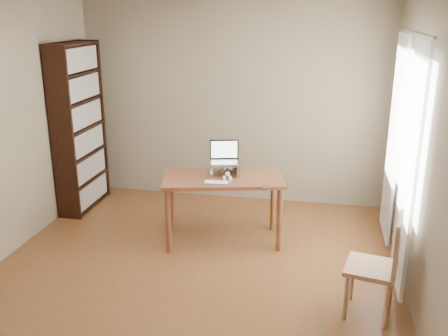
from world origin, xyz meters
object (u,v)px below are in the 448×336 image
(keyboard, at_px, (216,183))
(chair, at_px, (381,262))
(laptop, at_px, (226,157))
(cat, at_px, (227,168))
(desk, at_px, (223,186))
(bookshelf, at_px, (79,128))

(keyboard, xyz_separation_m, chair, (1.58, -0.91, -0.27))
(keyboard, relative_size, chair, 0.29)
(laptop, height_order, keyboard, laptop)
(cat, height_order, chair, chair)
(desk, xyz_separation_m, laptop, (0.00, 0.14, 0.30))
(cat, bearing_deg, keyboard, -114.28)
(bookshelf, xyz_separation_m, chair, (3.53, -1.79, -0.56))
(keyboard, distance_m, chair, 1.84)
(cat, bearing_deg, chair, -54.80)
(desk, distance_m, keyboard, 0.25)
(laptop, xyz_separation_m, keyboard, (-0.03, -0.36, -0.18))
(chair, bearing_deg, desk, 155.25)
(keyboard, distance_m, cat, 0.34)
(bookshelf, xyz_separation_m, laptop, (1.98, -0.52, -0.11))
(desk, distance_m, chair, 1.93)
(desk, distance_m, laptop, 0.33)
(laptop, distance_m, cat, 0.13)
(bookshelf, distance_m, cat, 2.09)
(chair, bearing_deg, cat, 152.26)
(desk, relative_size, laptop, 3.93)
(desk, relative_size, keyboard, 5.26)
(desk, bearing_deg, laptop, 76.49)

